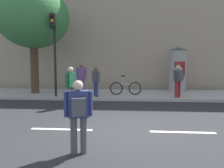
{
  "coord_description": "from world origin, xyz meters",
  "views": [
    {
      "loc": [
        0.25,
        -6.17,
        1.9
      ],
      "look_at": [
        -0.41,
        2.0,
        1.15
      ],
      "focal_mm": 35.8,
      "sensor_mm": 36.0,
      "label": 1
    }
  ],
  "objects_px": {
    "pedestrian_tallest": "(78,111)",
    "bicycle_leaning": "(126,88)",
    "pedestrian_in_dark_shirt": "(71,83)",
    "poster_column": "(178,69)",
    "street_tree": "(33,18)",
    "pedestrian_with_backpack": "(81,76)",
    "pedestrian_in_light_jacket": "(96,79)",
    "pedestrian_in_red_top": "(178,78)",
    "pedestrian_near_pole": "(178,76)",
    "traffic_light": "(54,42)"
  },
  "relations": [
    {
      "from": "pedestrian_with_backpack",
      "to": "bicycle_leaning",
      "type": "xyz_separation_m",
      "value": [
        2.43,
        0.36,
        -0.7
      ]
    },
    {
      "from": "traffic_light",
      "to": "pedestrian_in_light_jacket",
      "type": "bearing_deg",
      "value": 6.77
    },
    {
      "from": "pedestrian_in_dark_shirt",
      "to": "pedestrian_with_backpack",
      "type": "bearing_deg",
      "value": 92.4
    },
    {
      "from": "pedestrian_with_backpack",
      "to": "pedestrian_in_red_top",
      "type": "distance_m",
      "value": 5.16
    },
    {
      "from": "poster_column",
      "to": "pedestrian_in_light_jacket",
      "type": "bearing_deg",
      "value": -150.95
    },
    {
      "from": "pedestrian_in_dark_shirt",
      "to": "pedestrian_near_pole",
      "type": "bearing_deg",
      "value": 33.85
    },
    {
      "from": "pedestrian_near_pole",
      "to": "pedestrian_in_light_jacket",
      "type": "relative_size",
      "value": 1.12
    },
    {
      "from": "poster_column",
      "to": "street_tree",
      "type": "distance_m",
      "value": 9.25
    },
    {
      "from": "traffic_light",
      "to": "street_tree",
      "type": "xyz_separation_m",
      "value": [
        -1.69,
        1.39,
        1.51
      ]
    },
    {
      "from": "traffic_light",
      "to": "pedestrian_in_dark_shirt",
      "type": "relative_size",
      "value": 2.43
    },
    {
      "from": "traffic_light",
      "to": "pedestrian_tallest",
      "type": "height_order",
      "value": "traffic_light"
    },
    {
      "from": "street_tree",
      "to": "bicycle_leaning",
      "type": "bearing_deg",
      "value": -3.94
    },
    {
      "from": "poster_column",
      "to": "pedestrian_with_backpack",
      "type": "xyz_separation_m",
      "value": [
        -5.66,
        -2.25,
        -0.32
      ]
    },
    {
      "from": "pedestrian_near_pole",
      "to": "pedestrian_in_light_jacket",
      "type": "xyz_separation_m",
      "value": [
        -4.51,
        -1.34,
        -0.14
      ]
    },
    {
      "from": "pedestrian_tallest",
      "to": "bicycle_leaning",
      "type": "height_order",
      "value": "pedestrian_tallest"
    },
    {
      "from": "pedestrian_tallest",
      "to": "pedestrian_near_pole",
      "type": "height_order",
      "value": "pedestrian_near_pole"
    },
    {
      "from": "pedestrian_near_pole",
      "to": "pedestrian_in_red_top",
      "type": "bearing_deg",
      "value": -100.16
    },
    {
      "from": "traffic_light",
      "to": "poster_column",
      "type": "relative_size",
      "value": 1.54
    },
    {
      "from": "pedestrian_in_red_top",
      "to": "pedestrian_in_light_jacket",
      "type": "distance_m",
      "value": 4.28
    },
    {
      "from": "pedestrian_tallest",
      "to": "pedestrian_with_backpack",
      "type": "distance_m",
      "value": 7.77
    },
    {
      "from": "pedestrian_with_backpack",
      "to": "pedestrian_in_dark_shirt",
      "type": "bearing_deg",
      "value": -87.6
    },
    {
      "from": "street_tree",
      "to": "bicycle_leaning",
      "type": "relative_size",
      "value": 3.51
    },
    {
      "from": "traffic_light",
      "to": "pedestrian_in_red_top",
      "type": "distance_m",
      "value": 6.69
    },
    {
      "from": "pedestrian_tallest",
      "to": "street_tree",
      "type": "bearing_deg",
      "value": 118.76
    },
    {
      "from": "pedestrian_in_light_jacket",
      "to": "pedestrian_in_red_top",
      "type": "bearing_deg",
      "value": 0.3
    },
    {
      "from": "traffic_light",
      "to": "pedestrian_near_pole",
      "type": "relative_size",
      "value": 2.43
    },
    {
      "from": "pedestrian_with_backpack",
      "to": "poster_column",
      "type": "bearing_deg",
      "value": 21.71
    },
    {
      "from": "pedestrian_with_backpack",
      "to": "pedestrian_in_light_jacket",
      "type": "height_order",
      "value": "pedestrian_with_backpack"
    },
    {
      "from": "pedestrian_tallest",
      "to": "pedestrian_in_red_top",
      "type": "height_order",
      "value": "pedestrian_in_red_top"
    },
    {
      "from": "street_tree",
      "to": "pedestrian_with_backpack",
      "type": "xyz_separation_m",
      "value": [
        2.96,
        -0.73,
        -3.31
      ]
    },
    {
      "from": "pedestrian_tallest",
      "to": "pedestrian_in_light_jacket",
      "type": "relative_size",
      "value": 0.99
    },
    {
      "from": "traffic_light",
      "to": "street_tree",
      "type": "distance_m",
      "value": 2.67
    },
    {
      "from": "pedestrian_in_dark_shirt",
      "to": "pedestrian_with_backpack",
      "type": "relative_size",
      "value": 0.98
    },
    {
      "from": "pedestrian_in_red_top",
      "to": "traffic_light",
      "type": "bearing_deg",
      "value": -177.54
    },
    {
      "from": "pedestrian_in_red_top",
      "to": "poster_column",
      "type": "bearing_deg",
      "value": 79.05
    },
    {
      "from": "pedestrian_in_light_jacket",
      "to": "bicycle_leaning",
      "type": "xyz_separation_m",
      "value": [
        1.56,
        0.77,
        -0.53
      ]
    },
    {
      "from": "pedestrian_with_backpack",
      "to": "pedestrian_in_light_jacket",
      "type": "distance_m",
      "value": 0.98
    },
    {
      "from": "traffic_light",
      "to": "pedestrian_tallest",
      "type": "relative_size",
      "value": 2.75
    },
    {
      "from": "pedestrian_in_dark_shirt",
      "to": "poster_column",
      "type": "bearing_deg",
      "value": 41.22
    },
    {
      "from": "poster_column",
      "to": "pedestrian_near_pole",
      "type": "distance_m",
      "value": 1.4
    },
    {
      "from": "bicycle_leaning",
      "to": "pedestrian_near_pole",
      "type": "bearing_deg",
      "value": 10.89
    },
    {
      "from": "traffic_light",
      "to": "pedestrian_in_red_top",
      "type": "height_order",
      "value": "traffic_light"
    },
    {
      "from": "traffic_light",
      "to": "pedestrian_with_backpack",
      "type": "height_order",
      "value": "traffic_light"
    },
    {
      "from": "poster_column",
      "to": "pedestrian_in_light_jacket",
      "type": "xyz_separation_m",
      "value": [
        -4.79,
        -2.66,
        -0.49
      ]
    },
    {
      "from": "street_tree",
      "to": "pedestrian_near_pole",
      "type": "relative_size",
      "value": 3.52
    },
    {
      "from": "pedestrian_tallest",
      "to": "pedestrian_with_backpack",
      "type": "bearing_deg",
      "value": 101.99
    },
    {
      "from": "traffic_light",
      "to": "pedestrian_in_red_top",
      "type": "bearing_deg",
      "value": 2.46
    },
    {
      "from": "pedestrian_tallest",
      "to": "pedestrian_near_pole",
      "type": "xyz_separation_m",
      "value": [
        3.77,
        8.53,
        0.29
      ]
    },
    {
      "from": "pedestrian_near_pole",
      "to": "pedestrian_tallest",
      "type": "bearing_deg",
      "value": -113.85
    },
    {
      "from": "pedestrian_near_pole",
      "to": "bicycle_leaning",
      "type": "height_order",
      "value": "pedestrian_near_pole"
    }
  ]
}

